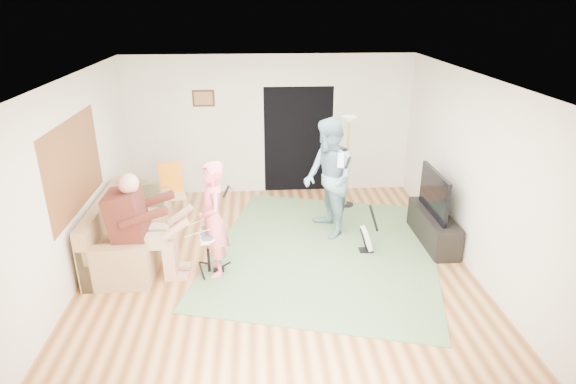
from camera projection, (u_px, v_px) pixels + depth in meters
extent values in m
plane|color=brown|center=(279.00, 265.00, 7.06)|extent=(6.00, 6.00, 0.00)
plane|color=white|center=(277.00, 79.00, 6.05)|extent=(6.00, 6.00, 0.00)
plane|color=brown|center=(74.00, 165.00, 6.49)|extent=(0.00, 2.05, 2.05)
plane|color=black|center=(298.00, 140.00, 9.47)|extent=(2.10, 0.00, 2.10)
cube|color=#3F2314|center=(203.00, 98.00, 9.04)|extent=(0.42, 0.03, 0.32)
cube|color=#517245|center=(325.00, 250.00, 7.47)|extent=(4.24, 4.66, 0.02)
cube|color=#A38151|center=(133.00, 240.00, 7.34)|extent=(0.89, 1.78, 0.44)
cube|color=#A38151|center=(106.00, 228.00, 7.23)|extent=(0.17, 2.19, 0.89)
cube|color=#A38151|center=(146.00, 208.00, 8.22)|extent=(0.89, 0.21, 0.63)
cube|color=#A38151|center=(115.00, 268.00, 6.38)|extent=(0.89, 0.21, 0.63)
cube|color=#521F17|center=(127.00, 216.00, 6.48)|extent=(0.43, 0.55, 0.70)
sphere|color=tan|center=(128.00, 184.00, 6.31)|extent=(0.28, 0.28, 0.28)
cylinder|color=black|center=(208.00, 252.00, 6.78)|extent=(0.04, 0.04, 0.60)
cube|color=white|center=(207.00, 234.00, 6.67)|extent=(0.12, 0.60, 0.03)
imported|color=#F86C7B|center=(213.00, 220.00, 6.58)|extent=(0.54, 0.69, 1.66)
imported|color=#7095A4|center=(329.00, 179.00, 7.68)|extent=(0.93, 1.08, 1.94)
cube|color=black|center=(366.00, 250.00, 7.45)|extent=(0.21, 0.17, 0.03)
cube|color=silver|center=(367.00, 239.00, 7.37)|extent=(0.17, 0.25, 0.34)
cylinder|color=black|center=(374.00, 218.00, 7.25)|extent=(0.17, 0.04, 0.44)
cylinder|color=black|center=(345.00, 205.00, 9.11)|extent=(0.31, 0.31, 0.03)
cylinder|color=#AE914A|center=(347.00, 164.00, 8.81)|extent=(0.04, 0.04, 1.62)
cone|color=white|center=(349.00, 119.00, 8.50)|extent=(0.27, 0.27, 0.11)
cube|color=tan|center=(173.00, 195.00, 8.39)|extent=(0.51, 0.51, 0.04)
cube|color=orange|center=(173.00, 174.00, 8.44)|extent=(0.41, 0.17, 0.42)
cube|color=black|center=(433.00, 227.00, 7.67)|extent=(0.40, 1.40, 0.50)
cube|color=black|center=(434.00, 193.00, 7.44)|extent=(0.06, 1.09, 0.69)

